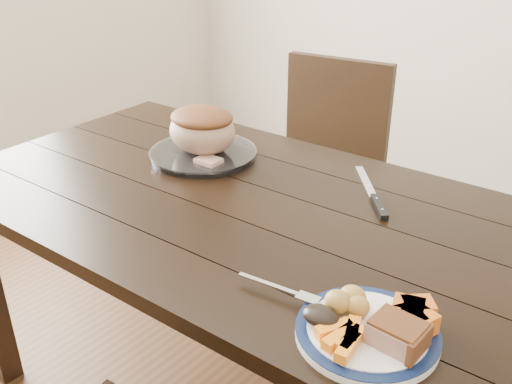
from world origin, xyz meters
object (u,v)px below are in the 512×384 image
Objects in this scene: dining_table at (238,228)px; serving_platter at (203,155)px; pork_slice at (397,334)px; dinner_plate at (367,333)px; carving_knife at (376,200)px; fork at (284,290)px; roast_joint at (202,131)px; chair_far at (323,168)px.

dining_table is 5.15× the size of serving_platter.
dining_table is 0.66m from pork_slice.
dinner_plate is 1.01× the size of carving_knife.
pork_slice reaches higher than carving_knife.
roast_joint reaches higher than fork.
chair_far is 1.26m from dinner_plate.
dinner_plate is at bearing -14.34° from carving_knife.
serving_platter is 1.79× the size of fork.
dinner_plate is 0.07m from pork_slice.
roast_joint is (-0.85, 0.41, 0.05)m from pork_slice.
pork_slice reaches higher than dinner_plate.
serving_platter is at bearing 0.00° from roast_joint.
fork reaches higher than carving_knife.
dining_table is at bearing -95.71° from carving_knife.
pork_slice reaches higher than fork.
dining_table is at bearing -28.35° from serving_platter.
fork is at bearing -33.67° from roast_joint.
fork is at bearing -178.57° from dinner_plate.
chair_far reaches higher than roast_joint.
serving_platter is 3.56× the size of pork_slice.
chair_far is 0.68m from roast_joint.
carving_knife is (0.55, 0.07, -0.08)m from roast_joint.
chair_far is 3.66× the size of carving_knife.
serving_platter is (-0.80, 0.40, 0.00)m from dinner_plate.
dining_table is at bearing 153.75° from dinner_plate.
pork_slice is at bearing -25.63° from serving_platter.
carving_knife is (-0.06, 0.48, -0.01)m from fork.
dining_table is 0.77m from chair_far.
pork_slice is (0.06, -0.00, 0.03)m from dinner_plate.
serving_platter is at bearing 138.08° from fork.
dining_table is 9.21× the size of fork.
carving_knife is at bearing 116.98° from dinner_plate.
serving_platter is at bearing 151.65° from dining_table.
roast_joint is at bearing -124.09° from carving_knife.
serving_platter is at bearing 154.37° from pork_slice.
dinner_plate is 0.89m from serving_platter.
carving_knife is (0.55, 0.07, -0.00)m from serving_platter.
pork_slice is at bearing -9.40° from carving_knife.
chair_far is 1.31m from pork_slice.
roast_joint is at bearing 138.08° from fork.
pork_slice is 0.24m from fork.
serving_platter is 0.95m from pork_slice.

